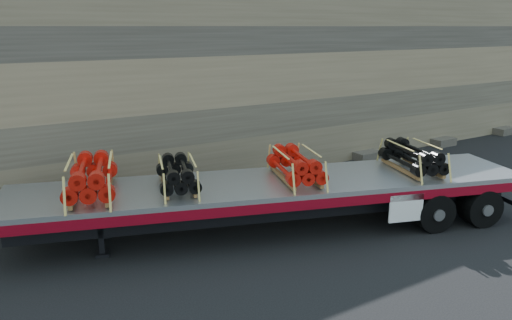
{
  "coord_description": "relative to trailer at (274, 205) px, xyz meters",
  "views": [
    {
      "loc": [
        -8.15,
        -10.46,
        5.59
      ],
      "look_at": [
        -0.56,
        1.7,
        1.74
      ],
      "focal_mm": 35.0,
      "sensor_mm": 36.0,
      "label": 1
    }
  ],
  "objects": [
    {
      "name": "ground",
      "position": [
        0.71,
        -0.49,
        -0.72
      ],
      "size": [
        120.0,
        120.0,
        0.0
      ],
      "primitive_type": "plane",
      "color": "black",
      "rests_on": "ground"
    },
    {
      "name": "bundle_midrear",
      "position": [
        0.58,
        -0.19,
        1.11
      ],
      "size": [
        1.72,
        2.42,
        0.78
      ],
      "primitive_type": null,
      "rotation": [
        0.0,
        0.0,
        -0.32
      ],
      "color": "red",
      "rests_on": "trailer"
    },
    {
      "name": "rock_wall",
      "position": [
        0.71,
        6.01,
        2.78
      ],
      "size": [
        44.0,
        3.0,
        7.0
      ],
      "primitive_type": "cube",
      "color": "#7A6B54",
      "rests_on": "ground"
    },
    {
      "name": "bundle_front",
      "position": [
        -4.59,
        1.5,
        1.15
      ],
      "size": [
        1.9,
        2.67,
        0.86
      ],
      "primitive_type": null,
      "rotation": [
        0.0,
        0.0,
        -0.32
      ],
      "color": "red",
      "rests_on": "trailer"
    },
    {
      "name": "trailer",
      "position": [
        0.0,
        0.0,
        0.0
      ],
      "size": [
        14.58,
        7.13,
        1.44
      ],
      "primitive_type": null,
      "rotation": [
        0.0,
        0.0,
        -0.32
      ],
      "color": "#ADAFB5",
      "rests_on": "ground"
    },
    {
      "name": "bundle_rear",
      "position": [
        4.03,
        -1.32,
        1.11
      ],
      "size": [
        1.71,
        2.4,
        0.77
      ],
      "primitive_type": null,
      "rotation": [
        0.0,
        0.0,
        -0.32
      ],
      "color": "black",
      "rests_on": "trailer"
    },
    {
      "name": "bundle_midfront",
      "position": [
        -2.53,
        0.83,
        1.08
      ],
      "size": [
        1.59,
        2.23,
        0.71
      ],
      "primitive_type": null,
      "rotation": [
        0.0,
        0.0,
        -0.32
      ],
      "color": "black",
      "rests_on": "trailer"
    }
  ]
}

